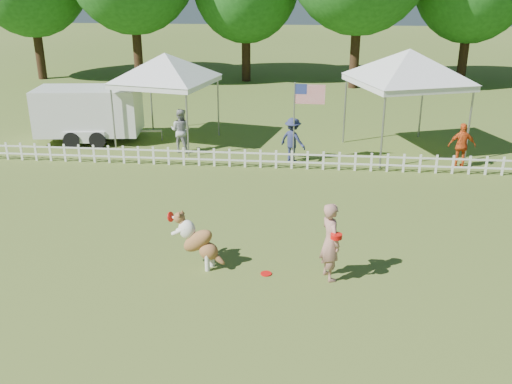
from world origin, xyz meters
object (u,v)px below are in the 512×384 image
dog (199,241)px  canopy_tent_left (167,100)px  frisbee_on_turf (266,274)px  cargo_trailer (89,114)px  handler (331,242)px  canopy_tent_right (405,103)px  flag_pole (294,124)px  spectator_c (462,146)px  spectator_a (181,130)px  spectator_b (293,140)px

dog → canopy_tent_left: (-2.93, 9.31, 0.99)m
frisbee_on_turf → cargo_trailer: cargo_trailer is taller
handler → cargo_trailer: 12.73m
canopy_tent_right → flag_pole: size_ratio=1.30×
canopy_tent_left → spectator_c: bearing=1.2°
handler → spectator_a: bearing=7.6°
dog → canopy_tent_left: canopy_tent_left is taller
handler → flag_pole: bearing=-15.2°
canopy_tent_left → flag_pole: canopy_tent_left is taller
canopy_tent_left → canopy_tent_right: size_ratio=0.92×
spectator_a → cargo_trailer: bearing=-3.4°
canopy_tent_right → spectator_c: bearing=-64.5°
handler → spectator_a: 9.73m
handler → cargo_trailer: size_ratio=0.36×
cargo_trailer → spectator_a: size_ratio=3.02×
spectator_a → spectator_c: (9.28, -0.81, -0.03)m
canopy_tent_right → spectator_b: size_ratio=2.35×
spectator_a → spectator_b: 3.96m
frisbee_on_turf → spectator_c: spectator_c is taller
spectator_c → spectator_b: bearing=0.1°
canopy_tent_left → cargo_trailer: 2.98m
spectator_c → canopy_tent_right: bearing=-43.4°
frisbee_on_turf → spectator_c: size_ratio=0.16×
frisbee_on_turf → cargo_trailer: size_ratio=0.05×
flag_pole → canopy_tent_left: bearing=158.0°
cargo_trailer → handler: bearing=-54.5°
flag_pole → spectator_b: flag_pole is taller
canopy_tent_right → spectator_b: 4.16m
frisbee_on_turf → canopy_tent_right: size_ratio=0.07×
flag_pole → spectator_b: 0.63m
frisbee_on_turf → canopy_tent_left: bearing=114.7°
dog → flag_pole: (1.72, 7.26, 0.73)m
frisbee_on_turf → canopy_tent_left: size_ratio=0.07×
handler → spectator_c: 8.72m
dog → spectator_b: size_ratio=0.81×
dog → cargo_trailer: bearing=140.0°
handler → canopy_tent_left: canopy_tent_left is taller
spectator_b → spectator_c: size_ratio=1.01×
canopy_tent_left → spectator_b: size_ratio=2.16×
frisbee_on_turf → spectator_b: 7.70m
cargo_trailer → canopy_tent_left: bearing=-4.3°
flag_pole → spectator_a: bearing=169.0°
cargo_trailer → spectator_b: (7.54, -1.72, -0.27)m
flag_pole → spectator_b: size_ratio=1.81×
flag_pole → spectator_c: flag_pole is taller
frisbee_on_turf → spectator_a: bearing=113.6°
canopy_tent_left → spectator_a: canopy_tent_left is taller
spectator_a → spectator_c: 9.31m
spectator_c → flag_pole: bearing=2.1°
dog → canopy_tent_right: size_ratio=0.35×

